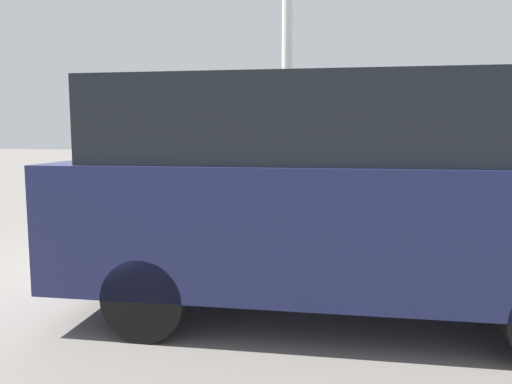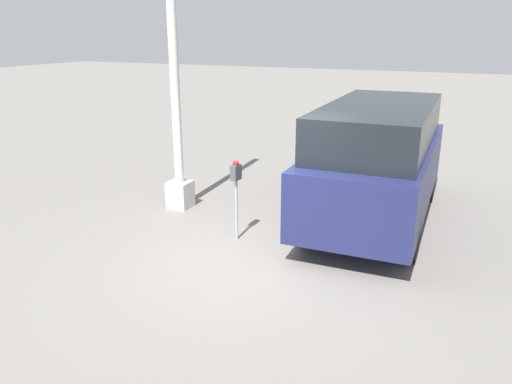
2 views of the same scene
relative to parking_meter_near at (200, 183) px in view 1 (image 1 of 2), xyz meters
The scene contains 4 objects.
ground_plane 1.39m from the parking_meter_near, 139.99° to the right, with size 80.00×80.00×0.00m, color slate.
parking_meter_near is the anchor object (origin of this frame).
lamp_post 2.40m from the parking_meter_near, 60.62° to the left, with size 0.44×0.44×6.34m.
parked_van 2.77m from the parking_meter_near, 45.93° to the right, with size 5.20×2.05×2.24m.
Camera 1 is at (2.75, -6.13, 1.76)m, focal length 35.00 mm.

